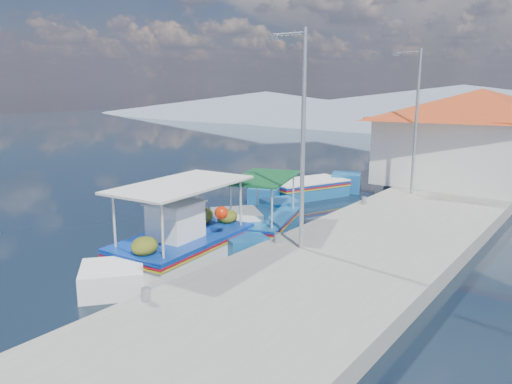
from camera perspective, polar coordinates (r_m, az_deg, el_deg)
The scene contains 10 objects.
ground at distance 15.74m, azimuth -13.35°, elevation -6.72°, with size 160.00×160.00×0.00m, color black.
quay at distance 17.14m, azimuth 15.97°, elevation -4.43°, with size 5.00×44.00×0.50m, color gray.
bollards at distance 17.19m, azimuth 8.61°, elevation -2.66°, with size 0.20×17.20×0.30m.
main_caique at distance 14.73m, azimuth -8.20°, elevation -5.82°, with size 2.64×7.65×2.53m.
caique_green_canopy at distance 17.02m, azimuth 1.11°, elevation -3.78°, with size 2.96×5.68×2.23m.
caique_blue_hull at distance 22.94m, azimuth 5.95°, elevation 0.27°, with size 3.51×5.97×1.15m.
caique_far at distance 29.29m, azimuth 18.34°, elevation 2.71°, with size 2.94×7.95×2.80m.
harbor_building at distance 25.15m, azimuth 24.33°, elevation 5.99°, with size 10.49×10.49×4.40m.
lamp_post_near at distance 13.51m, azimuth 5.15°, elevation 7.22°, with size 1.21×0.14×6.00m.
lamp_post_far at distance 21.68m, azimuth 17.83°, elevation 8.53°, with size 1.21×0.14×6.00m.
Camera 1 is at (11.53, -9.48, 4.99)m, focal length 34.61 mm.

